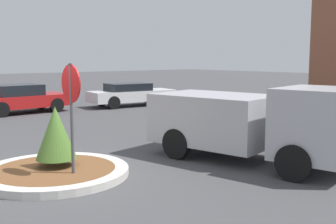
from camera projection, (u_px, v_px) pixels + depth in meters
The scene contains 7 objects.
ground_plane at pixel (54, 176), 9.53m from camera, with size 120.00×120.00×0.00m, color #474749.
traffic_island at pixel (54, 172), 9.52m from camera, with size 3.36×3.36×0.17m.
stop_sign at pixel (71, 99), 8.94m from camera, with size 0.82×0.07×2.54m.
island_shrub at pixel (56, 133), 9.62m from camera, with size 0.93×0.93×1.39m.
utility_truck at pixel (250, 121), 10.67m from camera, with size 5.46×2.91×1.98m.
parked_sedan_red at pixel (21, 98), 20.15m from camera, with size 2.07×4.39×1.37m.
parked_sedan_white at pixel (131, 94), 23.04m from camera, with size 2.33×4.93×1.26m.
Camera 1 is at (8.76, -3.97, 2.67)m, focal length 45.00 mm.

